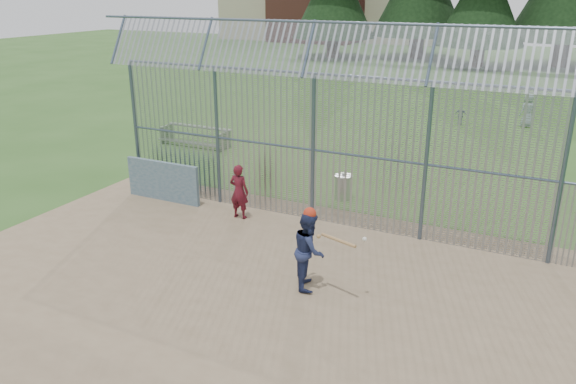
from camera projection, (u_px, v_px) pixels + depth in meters
The scene contains 12 objects.
ground at pixel (249, 274), 12.59m from camera, with size 120.00×120.00×0.00m, color #2D511E.
dirt_infield at pixel (237, 283), 12.17m from camera, with size 14.00×10.00×0.02m, color #756047.
dugout_wall at pixel (163, 181), 16.73m from camera, with size 2.50×0.12×1.20m, color #38566B.
batter at pixel (309, 250), 11.76m from camera, with size 0.82×0.64×1.69m, color navy.
onlooker at pixel (239, 191), 15.38m from camera, with size 0.56×0.37×1.53m, color maroon.
bg_kid_standing at pixel (528, 110), 25.74m from camera, with size 0.75×0.49×1.54m, color gray.
bg_kid_seated at pixel (461, 115), 26.08m from camera, with size 0.55×0.23×0.94m, color slate.
batting_gear at pixel (316, 219), 11.42m from camera, with size 1.38×0.44×0.57m.
trash_can at pixel (343, 187), 16.96m from camera, with size 0.56×0.56×0.82m.
bleacher at pixel (195, 136), 22.73m from camera, with size 3.00×0.95×0.72m.
backstop_fence at pixel (379, 145), 13.94m from camera, with size 20.09×0.81×5.30m.
distant_buildings at pixel (314, 10), 68.63m from camera, with size 26.50×10.50×8.00m.
Camera 1 is at (5.73, -9.68, 6.03)m, focal length 35.00 mm.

